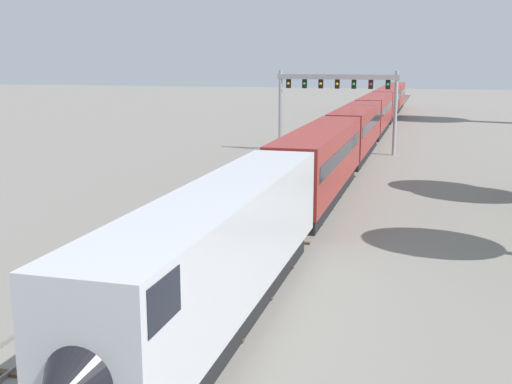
# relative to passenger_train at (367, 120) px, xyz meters

# --- Properties ---
(ground_plane) EXTENTS (400.00, 400.00, 0.00)m
(ground_plane) POSITION_rel_passenger_train_xyz_m (-2.00, -55.84, -2.61)
(ground_plane) COLOR gray
(track_main) EXTENTS (2.60, 200.00, 0.16)m
(track_main) POSITION_rel_passenger_train_xyz_m (0.00, 4.16, -2.54)
(track_main) COLOR slate
(track_main) RESTS_ON ground
(track_near) EXTENTS (2.60, 160.00, 0.16)m
(track_near) POSITION_rel_passenger_train_xyz_m (-5.50, -15.84, -2.54)
(track_near) COLOR slate
(track_near) RESTS_ON ground
(passenger_train) EXTENTS (3.04, 124.27, 4.80)m
(passenger_train) POSITION_rel_passenger_train_xyz_m (0.00, 0.00, 0.00)
(passenger_train) COLOR silver
(passenger_train) RESTS_ON ground
(signal_gantry) EXTENTS (12.10, 0.49, 8.17)m
(signal_gantry) POSITION_rel_passenger_train_xyz_m (-2.25, -8.75, 3.44)
(signal_gantry) COLOR #999BA0
(signal_gantry) RESTS_ON ground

